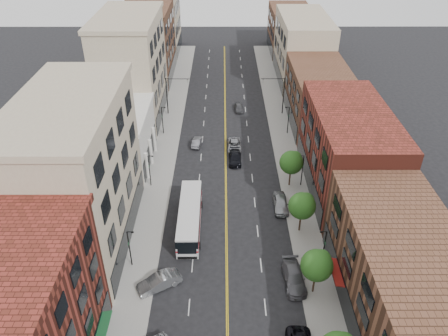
{
  "coord_description": "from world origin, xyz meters",
  "views": [
    {
      "loc": [
        -0.4,
        -28.37,
        37.17
      ],
      "look_at": [
        -0.29,
        21.1,
        5.0
      ],
      "focal_mm": 35.0,
      "sensor_mm": 36.0,
      "label": 1
    }
  ],
  "objects_px": {
    "car_parked_far": "(281,203)",
    "car_lane_a": "(235,158)",
    "car_parked_mid": "(294,277)",
    "car_lane_behind": "(197,142)",
    "city_bus": "(190,216)",
    "car_lane_b": "(235,145)",
    "car_lane_c": "(239,107)",
    "car_angle_b": "(159,282)"
  },
  "relations": [
    {
      "from": "city_bus",
      "to": "car_lane_b",
      "type": "distance_m",
      "value": 20.85
    },
    {
      "from": "car_angle_b",
      "to": "car_lane_a",
      "type": "height_order",
      "value": "car_angle_b"
    },
    {
      "from": "car_lane_behind",
      "to": "car_lane_b",
      "type": "height_order",
      "value": "car_lane_b"
    },
    {
      "from": "car_parked_far",
      "to": "car_lane_b",
      "type": "height_order",
      "value": "car_parked_far"
    },
    {
      "from": "city_bus",
      "to": "car_parked_mid",
      "type": "relative_size",
      "value": 2.22
    },
    {
      "from": "car_parked_mid",
      "to": "car_lane_b",
      "type": "height_order",
      "value": "car_parked_mid"
    },
    {
      "from": "car_parked_mid",
      "to": "car_lane_behind",
      "type": "relative_size",
      "value": 1.41
    },
    {
      "from": "car_lane_behind",
      "to": "car_lane_c",
      "type": "height_order",
      "value": "car_lane_c"
    },
    {
      "from": "car_lane_a",
      "to": "car_lane_c",
      "type": "height_order",
      "value": "car_lane_a"
    },
    {
      "from": "car_angle_b",
      "to": "car_lane_b",
      "type": "bearing_deg",
      "value": 133.07
    },
    {
      "from": "car_angle_b",
      "to": "car_lane_b",
      "type": "xyz_separation_m",
      "value": [
        8.9,
        29.91,
        -0.11
      ]
    },
    {
      "from": "car_parked_mid",
      "to": "car_lane_behind",
      "type": "height_order",
      "value": "car_parked_mid"
    },
    {
      "from": "car_lane_behind",
      "to": "car_lane_b",
      "type": "bearing_deg",
      "value": 174.95
    },
    {
      "from": "car_lane_a",
      "to": "car_lane_b",
      "type": "distance_m",
      "value": 4.01
    },
    {
      "from": "car_lane_a",
      "to": "car_parked_far",
      "type": "bearing_deg",
      "value": -63.02
    },
    {
      "from": "city_bus",
      "to": "car_parked_mid",
      "type": "height_order",
      "value": "city_bus"
    },
    {
      "from": "car_parked_mid",
      "to": "car_parked_far",
      "type": "height_order",
      "value": "car_parked_far"
    },
    {
      "from": "car_parked_mid",
      "to": "car_lane_b",
      "type": "bearing_deg",
      "value": 98.72
    },
    {
      "from": "car_lane_c",
      "to": "city_bus",
      "type": "bearing_deg",
      "value": -104.3
    },
    {
      "from": "city_bus",
      "to": "car_lane_a",
      "type": "xyz_separation_m",
      "value": [
        6.16,
        15.87,
        -1.12
      ]
    },
    {
      "from": "car_parked_far",
      "to": "car_lane_a",
      "type": "relative_size",
      "value": 1.0
    },
    {
      "from": "car_lane_c",
      "to": "car_angle_b",
      "type": "bearing_deg",
      "value": -105.04
    },
    {
      "from": "car_parked_mid",
      "to": "car_lane_behind",
      "type": "xyz_separation_m",
      "value": [
        -12.25,
        30.56,
        -0.16
      ]
    },
    {
      "from": "car_parked_far",
      "to": "car_parked_mid",
      "type": "bearing_deg",
      "value": -90.04
    },
    {
      "from": "car_lane_behind",
      "to": "car_lane_b",
      "type": "distance_m",
      "value": 6.47
    },
    {
      "from": "city_bus",
      "to": "car_lane_behind",
      "type": "height_order",
      "value": "city_bus"
    },
    {
      "from": "car_parked_far",
      "to": "car_lane_behind",
      "type": "relative_size",
      "value": 1.24
    },
    {
      "from": "car_lane_behind",
      "to": "car_lane_c",
      "type": "xyz_separation_m",
      "value": [
        7.54,
        13.58,
        0.02
      ]
    },
    {
      "from": "car_lane_b",
      "to": "car_angle_b",
      "type": "bearing_deg",
      "value": -105.92
    },
    {
      "from": "city_bus",
      "to": "car_angle_b",
      "type": "xyz_separation_m",
      "value": [
        -2.74,
        -10.03,
        -1.01
      ]
    },
    {
      "from": "city_bus",
      "to": "car_lane_c",
      "type": "height_order",
      "value": "city_bus"
    },
    {
      "from": "car_angle_b",
      "to": "car_parked_mid",
      "type": "relative_size",
      "value": 0.9
    },
    {
      "from": "car_angle_b",
      "to": "car_parked_far",
      "type": "xyz_separation_m",
      "value": [
        14.8,
        13.94,
        0.01
      ]
    },
    {
      "from": "car_lane_behind",
      "to": "car_lane_a",
      "type": "bearing_deg",
      "value": 146.44
    },
    {
      "from": "car_angle_b",
      "to": "city_bus",
      "type": "bearing_deg",
      "value": 134.39
    },
    {
      "from": "car_angle_b",
      "to": "car_lane_c",
      "type": "bearing_deg",
      "value": 136.94
    },
    {
      "from": "car_lane_c",
      "to": "car_parked_mid",
      "type": "bearing_deg",
      "value": -86.24
    },
    {
      "from": "city_bus",
      "to": "car_parked_far",
      "type": "height_order",
      "value": "city_bus"
    },
    {
      "from": "car_parked_mid",
      "to": "car_lane_b",
      "type": "relative_size",
      "value": 1.09
    },
    {
      "from": "car_parked_far",
      "to": "car_lane_a",
      "type": "height_order",
      "value": "car_parked_far"
    },
    {
      "from": "car_parked_mid",
      "to": "car_lane_a",
      "type": "distance_m",
      "value": 25.98
    },
    {
      "from": "car_parked_far",
      "to": "car_lane_c",
      "type": "height_order",
      "value": "car_parked_far"
    }
  ]
}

